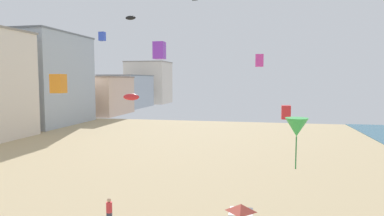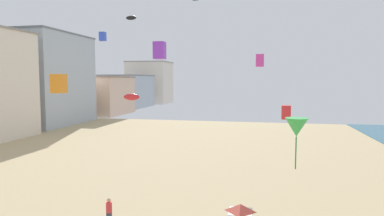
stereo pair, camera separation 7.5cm
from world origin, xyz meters
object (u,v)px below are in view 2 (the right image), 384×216
Objects in this scene: kite_red_box at (286,112)px; kite_purple_box at (160,50)px; kite_green_delta at (296,127)px; kite_black_parafoil at (131,18)px; kite_blue_box at (103,36)px; kite_red_parafoil at (132,97)px; kite_magenta_box at (260,60)px; kite_flyer at (109,210)px; kite_orange_box at (59,84)px.

kite_purple_box is at bearing 157.68° from kite_red_box.
kite_black_parafoil is at bearing 131.71° from kite_green_delta.
kite_black_parafoil reaches higher than kite_purple_box.
kite_red_parafoil is (5.52, -5.75, -6.12)m from kite_blue_box.
kite_magenta_box is at bearing 99.05° from kite_red_box.
kite_green_delta is at bearing 5.64° from kite_flyer.
kite_flyer is 13.50m from kite_purple_box.
kite_blue_box is at bearing 133.87° from kite_red_parafoil.
kite_blue_box is 6.68m from kite_black_parafoil.
kite_blue_box is at bearing 141.24° from kite_purple_box.
kite_purple_box reaches higher than kite_flyer.
kite_purple_box is 0.48× the size of kite_green_delta.
kite_magenta_box is at bearing 58.71° from kite_flyer.
kite_red_parafoil is (4.68, -11.67, -9.10)m from kite_black_parafoil.
kite_red_box is at bearing -21.70° from kite_red_parafoil.
kite_black_parafoil reaches higher than kite_orange_box.
kite_flyer is 1.17× the size of kite_purple_box.
kite_purple_box is 11.54m from kite_red_box.
kite_magenta_box is 12.24m from kite_red_box.
kite_purple_box is 11.07m from kite_blue_box.
kite_red_parafoil is at bearing 160.42° from kite_purple_box.
kite_black_parafoil is (-7.61, 12.71, 5.20)m from kite_purple_box.
kite_red_box is at bearing 96.39° from kite_green_delta.
kite_orange_box is 1.80× the size of kite_red_box.
kite_orange_box is 9.21m from kite_blue_box.
kite_orange_box is 18.79m from kite_magenta_box.
kite_flyer is 12.50m from kite_red_box.
kite_purple_box reaches higher than kite_magenta_box.
kite_magenta_box is (8.01, 7.39, -0.49)m from kite_purple_box.
kite_purple_box is 1.50× the size of kite_blue_box.
kite_magenta_box is 1.32× the size of kite_blue_box.
kite_orange_box is 1.31× the size of kite_magenta_box.
kite_red_parafoil is (-2.93, 1.04, -3.90)m from kite_purple_box.
kite_purple_box is at bearing -137.31° from kite_magenta_box.
kite_flyer is at bearing -71.35° from kite_black_parafoil.
kite_orange_box reaches higher than kite_flyer.
kite_black_parafoil is (1.06, 13.70, 7.91)m from kite_orange_box.
kite_flyer is 13.78m from kite_orange_box.
kite_orange_box reaches higher than kite_green_delta.
kite_blue_box reaches higher than kite_red_box.
kite_blue_box is at bearing 149.37° from kite_red_box.
kite_orange_box is 0.56× the size of kite_green_delta.
kite_green_delta is (10.41, 1.93, 4.85)m from kite_flyer.
kite_purple_box is 4.99m from kite_red_parafoil.
kite_magenta_box is 16.69m from kite_blue_box.
kite_purple_box is 13.48m from kite_green_delta.
kite_red_parafoil is (-10.94, -6.34, -3.41)m from kite_magenta_box.
kite_black_parafoil reaches higher than kite_red_box.
kite_orange_box is at bearing 161.61° from kite_green_delta.
kite_flyer is 20.75m from kite_magenta_box.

